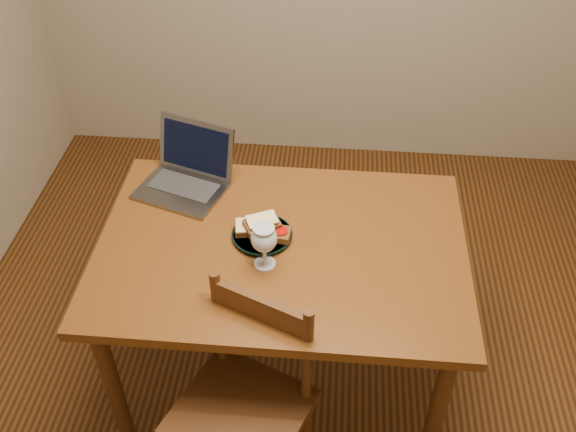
# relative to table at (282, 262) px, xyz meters

# --- Properties ---
(floor) EXTENTS (3.20, 3.20, 0.02)m
(floor) POSITION_rel_table_xyz_m (0.12, 0.04, -0.66)
(floor) COLOR black
(floor) RESTS_ON ground
(table) EXTENTS (1.30, 0.90, 0.74)m
(table) POSITION_rel_table_xyz_m (0.00, 0.00, 0.00)
(table) COLOR #45200B
(table) RESTS_ON floor
(chair) EXTENTS (0.53, 0.52, 0.44)m
(chair) POSITION_rel_table_xyz_m (-0.08, -0.46, -0.18)
(chair) COLOR #371F0B
(chair) RESTS_ON floor
(plate) EXTENTS (0.22, 0.22, 0.02)m
(plate) POSITION_rel_table_xyz_m (-0.07, 0.03, 0.09)
(plate) COLOR black
(plate) RESTS_ON table
(sandwich_cheese) EXTENTS (0.13, 0.09, 0.04)m
(sandwich_cheese) POSITION_rel_table_xyz_m (-0.11, 0.04, 0.12)
(sandwich_cheese) COLOR #381E0C
(sandwich_cheese) RESTS_ON plate
(sandwich_tomato) EXTENTS (0.13, 0.08, 0.04)m
(sandwich_tomato) POSITION_rel_table_xyz_m (-0.03, 0.02, 0.12)
(sandwich_tomato) COLOR #381E0C
(sandwich_tomato) RESTS_ON plate
(sandwich_top) EXTENTS (0.14, 0.12, 0.04)m
(sandwich_top) POSITION_rel_table_xyz_m (-0.07, 0.04, 0.15)
(sandwich_top) COLOR #381E0C
(sandwich_top) RESTS_ON plate
(milk_glass) EXTENTS (0.09, 0.09, 0.17)m
(milk_glass) POSITION_rel_table_xyz_m (-0.05, -0.10, 0.17)
(milk_glass) COLOR white
(milk_glass) RESTS_ON table
(laptop) EXTENTS (0.39, 0.38, 0.23)m
(laptop) POSITION_rel_table_xyz_m (-0.39, 0.32, 0.15)
(laptop) COLOR slate
(laptop) RESTS_ON table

